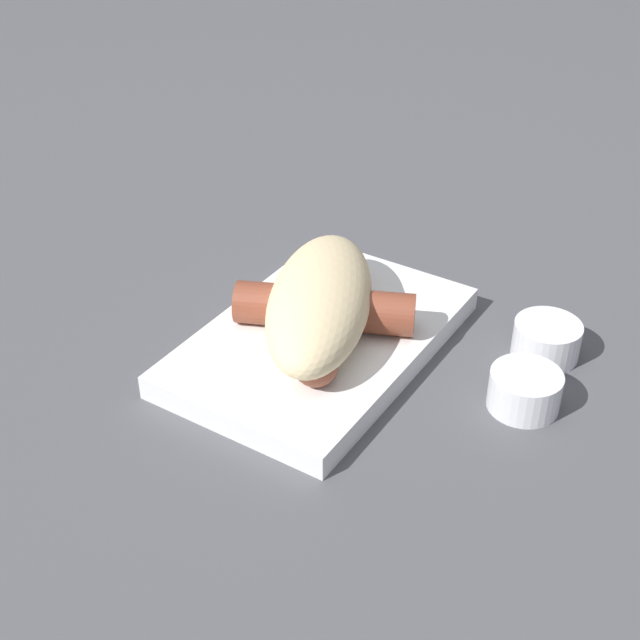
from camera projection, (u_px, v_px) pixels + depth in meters
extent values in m
plane|color=#4C4C51|center=(320.00, 350.00, 0.73)|extent=(3.00, 3.00, 0.00)
cube|color=white|center=(320.00, 340.00, 0.73)|extent=(0.25, 0.17, 0.02)
ellipsoid|color=beige|center=(322.00, 301.00, 0.71)|extent=(0.21, 0.15, 0.06)
cylinder|color=brown|center=(329.00, 310.00, 0.72)|extent=(0.09, 0.15, 0.03)
sphere|color=brown|center=(316.00, 364.00, 0.66)|extent=(0.03, 0.03, 0.03)
sphere|color=brown|center=(340.00, 264.00, 0.77)|extent=(0.03, 0.03, 0.03)
cylinder|color=orange|center=(339.00, 285.00, 0.78)|extent=(0.04, 0.04, 0.00)
cylinder|color=#F99E4C|center=(304.00, 277.00, 0.79)|extent=(0.04, 0.04, 0.00)
cylinder|color=orange|center=(330.00, 277.00, 0.79)|extent=(0.04, 0.04, 0.00)
cylinder|color=orange|center=(318.00, 282.00, 0.78)|extent=(0.03, 0.03, 0.00)
cylinder|color=orange|center=(342.00, 278.00, 0.79)|extent=(0.04, 0.04, 0.00)
torus|color=silver|center=(332.00, 275.00, 0.79)|extent=(0.04, 0.04, 0.00)
torus|color=silver|center=(319.00, 280.00, 0.78)|extent=(0.04, 0.04, 0.01)
cylinder|color=white|center=(525.00, 390.00, 0.67)|extent=(0.05, 0.05, 0.03)
cylinder|color=#4C662D|center=(523.00, 399.00, 0.67)|extent=(0.04, 0.04, 0.01)
cylinder|color=white|center=(546.00, 340.00, 0.72)|extent=(0.05, 0.05, 0.03)
cylinder|color=gold|center=(545.00, 349.00, 0.73)|extent=(0.04, 0.04, 0.01)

